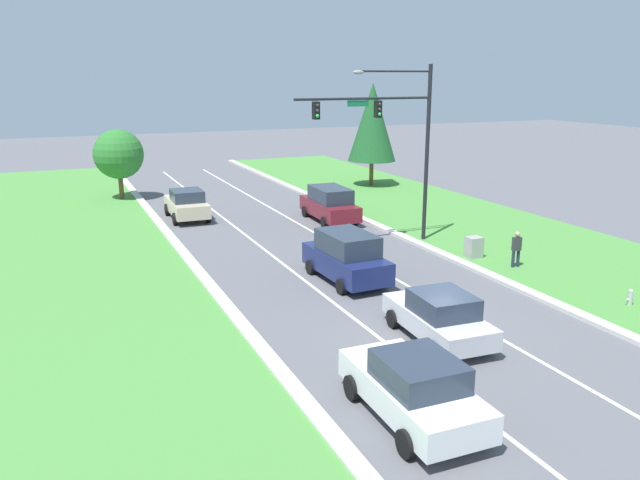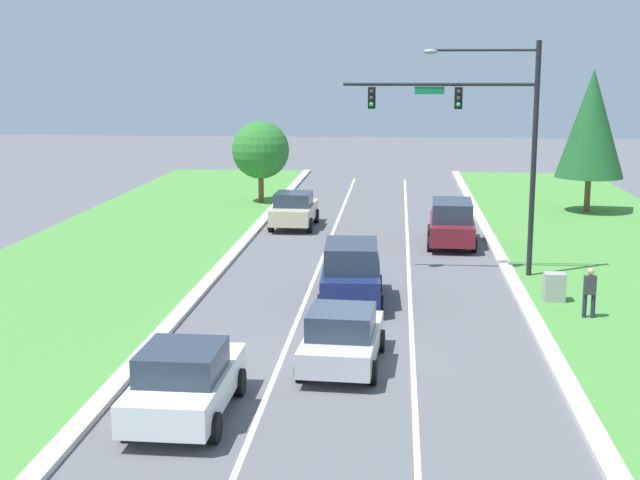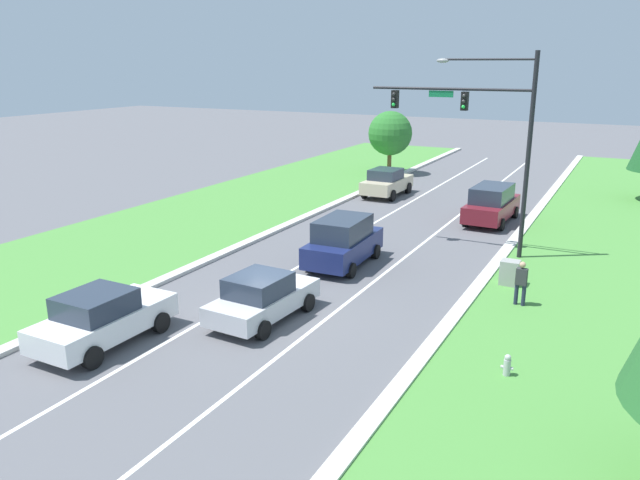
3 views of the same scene
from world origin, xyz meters
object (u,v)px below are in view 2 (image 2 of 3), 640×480
(conifer_near_right_tree, at_px, (591,124))
(traffic_signal_mast, at_px, (483,124))
(oak_near_left_tree, at_px, (261,150))
(utility_cabinet, at_px, (554,288))
(burgundy_suv, at_px, (452,223))
(navy_suv, at_px, (351,273))
(pedestrian, at_px, (590,291))
(white_sedan, at_px, (185,381))
(champagne_sedan, at_px, (294,210))
(silver_sedan, at_px, (342,337))

(conifer_near_right_tree, bearing_deg, traffic_signal_mast, -114.76)
(oak_near_left_tree, bearing_deg, utility_cabinet, -58.25)
(burgundy_suv, bearing_deg, navy_suv, -108.74)
(navy_suv, relative_size, pedestrian, 2.77)
(traffic_signal_mast, relative_size, conifer_near_right_tree, 1.13)
(white_sedan, height_order, conifer_near_right_tree, conifer_near_right_tree)
(champagne_sedan, height_order, oak_near_left_tree, oak_near_left_tree)
(pedestrian, bearing_deg, utility_cabinet, -65.64)
(champagne_sedan, bearing_deg, traffic_signal_mast, -49.12)
(navy_suv, xyz_separation_m, conifer_near_right_tree, (11.90, 20.07, 3.86))
(silver_sedan, xyz_separation_m, oak_near_left_tree, (-6.61, 28.76, 2.33))
(pedestrian, bearing_deg, silver_sedan, 38.24)
(champagne_sedan, distance_m, utility_cabinet, 17.30)
(burgundy_suv, distance_m, navy_suv, 11.13)
(silver_sedan, height_order, oak_near_left_tree, oak_near_left_tree)
(pedestrian, bearing_deg, white_sedan, 43.46)
(traffic_signal_mast, xyz_separation_m, silver_sedan, (-4.53, -10.95, -5.01))
(navy_suv, relative_size, oak_near_left_tree, 0.97)
(burgundy_suv, height_order, pedestrian, burgundy_suv)
(traffic_signal_mast, relative_size, navy_suv, 1.89)
(burgundy_suv, height_order, white_sedan, burgundy_suv)
(champagne_sedan, height_order, pedestrian, champagne_sedan)
(conifer_near_right_tree, bearing_deg, oak_near_left_tree, 173.52)
(champagne_sedan, xyz_separation_m, oak_near_left_tree, (-2.88, 7.88, 2.23))
(traffic_signal_mast, distance_m, navy_suv, 7.95)
(silver_sedan, xyz_separation_m, navy_suv, (-0.11, 6.61, 0.24))
(traffic_signal_mast, height_order, silver_sedan, traffic_signal_mast)
(white_sedan, bearing_deg, pedestrian, 40.56)
(white_sedan, height_order, oak_near_left_tree, oak_near_left_tree)
(pedestrian, bearing_deg, champagne_sedan, -50.59)
(traffic_signal_mast, bearing_deg, navy_suv, -136.92)
(traffic_signal_mast, bearing_deg, burgundy_suv, 96.38)
(white_sedan, distance_m, utility_cabinet, 14.93)
(silver_sedan, distance_m, pedestrian, 9.10)
(white_sedan, relative_size, pedestrian, 2.70)
(navy_suv, bearing_deg, white_sedan, -109.32)
(traffic_signal_mast, distance_m, utility_cabinet, 6.89)
(navy_suv, bearing_deg, champagne_sedan, 102.12)
(white_sedan, bearing_deg, champagne_sedan, 91.87)
(oak_near_left_tree, bearing_deg, pedestrian, -59.12)
(traffic_signal_mast, height_order, pedestrian, traffic_signal_mast)
(white_sedan, relative_size, conifer_near_right_tree, 0.58)
(navy_suv, xyz_separation_m, utility_cabinet, (6.88, 0.54, -0.52))
(white_sedan, bearing_deg, oak_near_left_tree, 96.69)
(silver_sedan, bearing_deg, utility_cabinet, 49.79)
(burgundy_suv, height_order, navy_suv, navy_suv)
(oak_near_left_tree, bearing_deg, burgundy_suv, -48.32)
(pedestrian, relative_size, conifer_near_right_tree, 0.22)
(burgundy_suv, distance_m, white_sedan, 22.05)
(traffic_signal_mast, height_order, conifer_near_right_tree, traffic_signal_mast)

